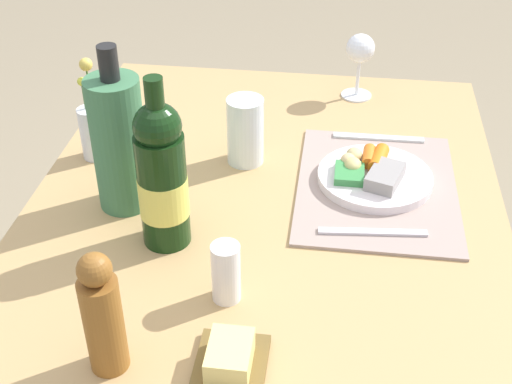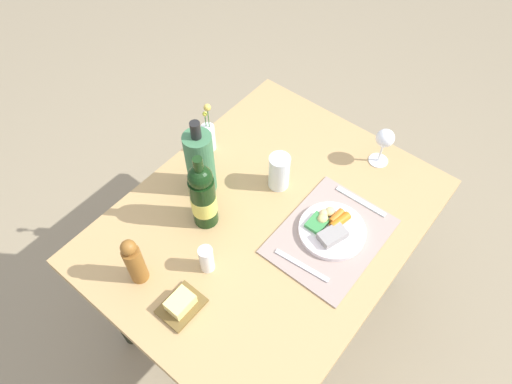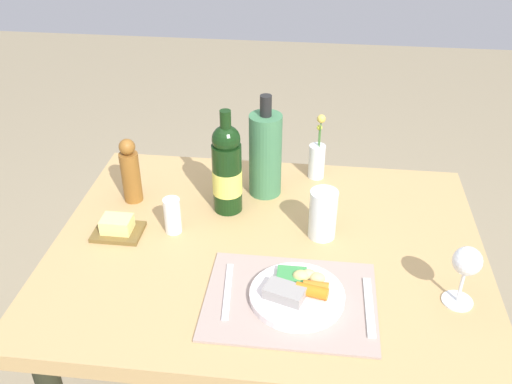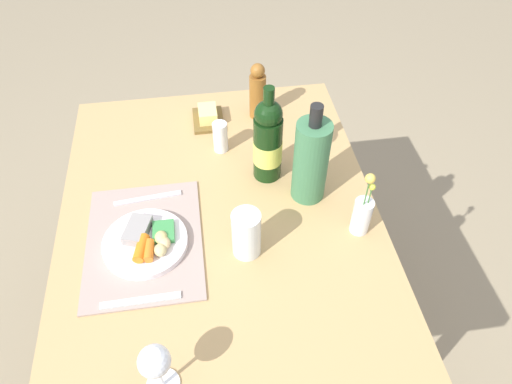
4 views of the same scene
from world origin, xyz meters
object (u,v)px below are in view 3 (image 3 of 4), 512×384
object	(u,v)px
water_tumbler	(323,217)
wine_glass	(467,264)
salt_shaker	(173,216)
butter_dish	(117,228)
cooler_bottle	(265,154)
dinner_plate	(298,292)
fork	(228,291)
wine_bottle	(227,170)
knife	(369,307)
flower_vase	(317,158)
pepper_mill	(130,172)
dining_table	(267,270)

from	to	relation	value
water_tumbler	wine_glass	xyz separation A→B (m)	(0.32, -0.22, 0.05)
salt_shaker	butter_dish	xyz separation A→B (m)	(-0.15, -0.03, -0.03)
butter_dish	cooler_bottle	xyz separation A→B (m)	(0.37, 0.26, 0.11)
dinner_plate	fork	xyz separation A→B (m)	(-0.16, 0.00, -0.01)
butter_dish	wine_bottle	bearing A→B (deg)	29.76
cooler_bottle	butter_dish	bearing A→B (deg)	-145.10
fork	butter_dish	distance (m)	0.39
knife	salt_shaker	distance (m)	0.57
dinner_plate	wine_bottle	size ratio (longest dim) A/B	0.72
cooler_bottle	knife	bearing A→B (deg)	-58.37
wine_bottle	flower_vase	distance (m)	0.33
dinner_plate	wine_bottle	xyz separation A→B (m)	(-0.22, 0.35, 0.11)
butter_dish	water_tumbler	world-z (taller)	water_tumbler
pepper_mill	salt_shaker	bearing A→B (deg)	-42.04
butter_dish	pepper_mill	distance (m)	0.19
water_tumbler	cooler_bottle	distance (m)	0.27
cooler_bottle	water_tumbler	bearing A→B (deg)	-48.84
dining_table	cooler_bottle	bearing A→B (deg)	97.44
dinner_plate	wine_glass	xyz separation A→B (m)	(0.37, 0.04, 0.09)
salt_shaker	butter_dish	world-z (taller)	salt_shaker
pepper_mill	wine_glass	world-z (taller)	pepper_mill
pepper_mill	flower_vase	world-z (taller)	flower_vase
knife	butter_dish	xyz separation A→B (m)	(-0.66, 0.21, 0.01)
dinner_plate	cooler_bottle	bearing A→B (deg)	105.28
dining_table	butter_dish	xyz separation A→B (m)	(-0.41, -0.00, 0.11)
butter_dish	wine_bottle	distance (m)	0.34
wine_glass	cooler_bottle	bearing A→B (deg)	139.66
knife	butter_dish	world-z (taller)	butter_dish
dining_table	flower_vase	bearing A→B (deg)	72.35
flower_vase	cooler_bottle	bearing A→B (deg)	-144.20
wine_glass	wine_bottle	bearing A→B (deg)	151.71
water_tumbler	wine_glass	bearing A→B (deg)	-34.54
water_tumbler	dining_table	bearing A→B (deg)	-157.54
pepper_mill	wine_bottle	xyz separation A→B (m)	(0.28, -0.01, 0.03)
wine_glass	fork	bearing A→B (deg)	-176.14
flower_vase	dining_table	bearing A→B (deg)	-107.65
dining_table	salt_shaker	xyz separation A→B (m)	(-0.26, 0.03, 0.14)
dining_table	water_tumbler	distance (m)	0.21
butter_dish	flower_vase	distance (m)	0.64
dinner_plate	butter_dish	world-z (taller)	same
dining_table	butter_dish	distance (m)	0.42
dinner_plate	cooler_bottle	xyz separation A→B (m)	(-0.12, 0.46, 0.11)
pepper_mill	flower_vase	xyz separation A→B (m)	(0.53, 0.20, -0.03)
wine_glass	flower_vase	bearing A→B (deg)	123.08
dining_table	cooler_bottle	xyz separation A→B (m)	(-0.03, 0.26, 0.22)
fork	wine_bottle	size ratio (longest dim) A/B	0.62
pepper_mill	wine_bottle	bearing A→B (deg)	-2.71
knife	dining_table	bearing A→B (deg)	139.42
salt_shaker	wine_glass	size ratio (longest dim) A/B	0.66
cooler_bottle	wine_bottle	bearing A→B (deg)	-133.35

